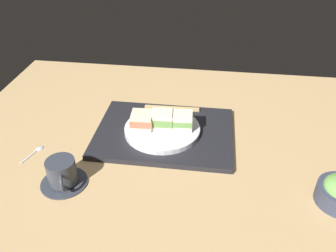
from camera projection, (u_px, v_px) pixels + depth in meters
The scene contains 9 objects.
ground_plane at pixel (178, 143), 107.38cm from camera, with size 140.00×100.00×3.00cm, color tan.
serving_tray at pixel (164, 133), 107.85cm from camera, with size 41.96×30.96×1.63cm, color black.
sandwich_plate at pixel (162, 129), 106.51cm from camera, with size 23.22×23.22×1.60cm, color silver.
sandwich_near at pixel (182, 121), 104.44cm from camera, with size 6.62×5.65×5.16cm.
sandwich_middle at pixel (162, 120), 104.48cm from camera, with size 6.85×5.61×5.57cm.
sandwich_far at pixel (142, 120), 104.69cm from camera, with size 6.92×6.01×5.37cm.
chopsticks_pair at pixel (172, 108), 117.63cm from camera, with size 18.61×2.08×0.70cm.
coffee_cup at pixel (62, 174), 88.62cm from camera, with size 12.15×12.31×7.48cm.
teaspoon at pixel (37, 150), 101.58cm from camera, with size 3.81×8.85×0.80cm.
Camera 1 is at (-8.48, 85.06, 63.78)cm, focal length 37.07 mm.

